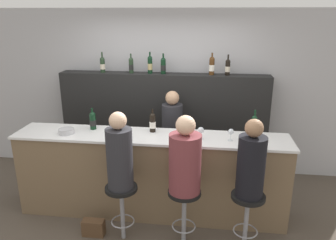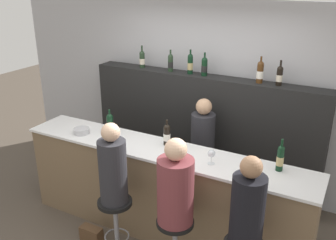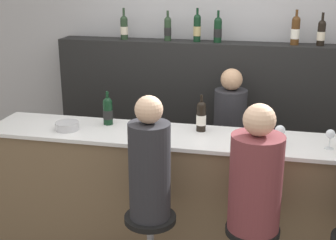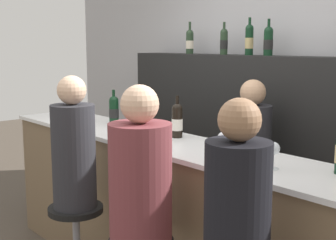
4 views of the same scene
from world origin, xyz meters
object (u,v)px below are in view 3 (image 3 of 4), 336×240
Objects in this scene: wine_bottle_counter_1 at (201,116)px; wine_glass_0 at (280,131)px; metal_bowl at (67,126)px; wine_bottle_backbar_0 at (124,27)px; bar_stool_left at (150,234)px; bartender at (228,151)px; wine_glass_1 at (330,135)px; guest_seated_left at (150,165)px; wine_bottle_backbar_3 at (218,30)px; wine_bottle_backbar_1 at (168,28)px; wine_bottle_backbar_4 at (295,30)px; wine_bottle_backbar_2 at (197,28)px; guest_seated_middle at (256,177)px; wine_bottle_backbar_5 at (321,33)px; wine_bottle_counter_0 at (108,111)px.

wine_glass_0 is at bearing -17.05° from wine_bottle_counter_1.
wine_bottle_backbar_0 is at bearing 85.06° from metal_bowl.
wine_bottle_counter_1 is 1.01m from bar_stool_left.
bartender is (1.24, 0.82, -0.43)m from metal_bowl.
wine_glass_1 is (1.91, -1.22, -0.57)m from wine_bottle_backbar_0.
wine_glass_1 is 0.17× the size of guest_seated_left.
wine_bottle_backbar_3 reaches higher than guest_seated_left.
wine_bottle_backbar_1 is 2.14m from bar_stool_left.
wine_bottle_backbar_4 is at bearing 34.87° from metal_bowl.
bar_stool_left is at bearing -67.74° from wine_bottle_backbar_0.
wine_glass_0 reaches higher than metal_bowl.
wine_bottle_backbar_4 is at bearing -0.00° from wine_bottle_backbar_1.
wine_bottle_backbar_4 is at bearing 37.71° from bartender.
metal_bowl is 0.28× the size of bar_stool_left.
wine_bottle_backbar_2 is at bearing 88.78° from guest_seated_left.
wine_bottle_counter_1 is at bearing 70.51° from bar_stool_left.
wine_bottle_backbar_0 is 1.67m from wine_bottle_backbar_4.
guest_seated_middle is at bearing -106.07° from wine_glass_0.
wine_glass_1 is (0.25, -1.22, -0.59)m from wine_bottle_backbar_4.
bartender reaches higher than metal_bowl.
wine_bottle_backbar_4 is at bearing 55.19° from wine_bottle_counter_1.
wine_bottle_backbar_3 is at bearing 128.43° from wine_glass_1.
wine_bottle_backbar_2 is 1.79m from wine_glass_1.
wine_glass_1 is at bearing -32.47° from wine_bottle_backbar_0.
guest_seated_left reaches higher than wine_glass_1.
bartender is at bearing -142.29° from wine_bottle_backbar_4.
wine_bottle_backbar_1 reaches higher than wine_glass_1.
wine_bottle_backbar_5 is (1.45, -0.00, 0.00)m from wine_bottle_backbar_1.
guest_seated_middle is at bearing -77.63° from bartender.
bartender is at bearing -20.22° from wine_bottle_backbar_0.
wine_bottle_backbar_1 is at bearing 140.25° from wine_glass_1.
wine_bottle_backbar_5 is 1.35m from wine_glass_1.
wine_bottle_backbar_5 reaches higher than wine_bottle_backbar_1.
bartender is (0.42, 1.31, -0.38)m from guest_seated_left.
guest_seated_middle is (0.71, -0.00, 0.52)m from bar_stool_left.
bartender is at bearing -47.05° from wine_bottle_backbar_2.
metal_bowl is 0.95m from guest_seated_left.
wine_bottle_backbar_0 is 1.40m from metal_bowl.
wine_glass_0 is (0.61, -1.22, -0.57)m from wine_bottle_backbar_3.
metal_bowl is at bearing -148.36° from wine_bottle_backbar_5.
bartender is (-0.43, 0.80, -0.51)m from wine_glass_0.
guest_seated_left is (-0.04, -1.72, -0.72)m from wine_bottle_backbar_2.
bar_stool_left is 0.46× the size of bartender.
wine_bottle_backbar_3 is at bearing 180.00° from wine_bottle_backbar_5.
guest_seated_middle reaches higher than wine_bottle_counter_0.
wine_bottle_backbar_3 is 0.45× the size of bar_stool_left.
wine_bottle_counter_0 is 0.19× the size of bartender.
wine_bottle_backbar_4 is 2.10m from guest_seated_left.
wine_bottle_backbar_1 is 0.97× the size of wine_bottle_backbar_5.
wine_bottle_counter_1 is at bearing 168.99° from wine_glass_1.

